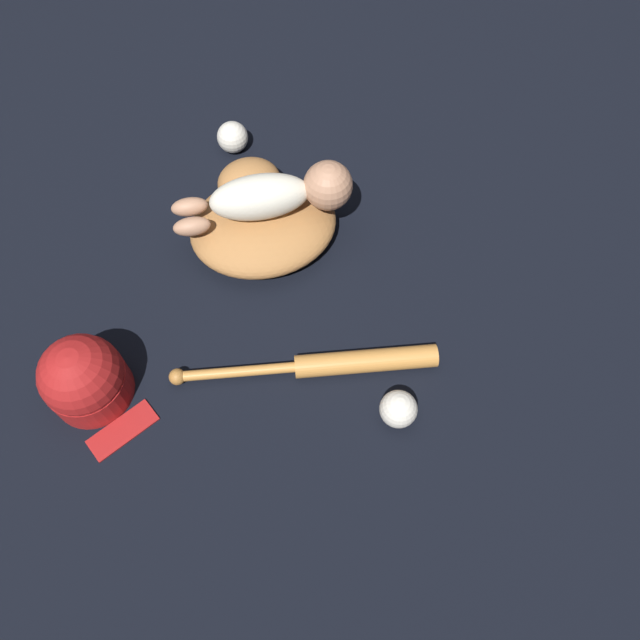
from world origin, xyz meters
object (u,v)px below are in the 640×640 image
object	(u,v)px
baseball_bat	(339,363)
baseball	(398,409)
baby_figure	(279,195)
baseball_spare	(232,137)
baseball_cap	(84,379)
baseball_glove	(261,218)

from	to	relation	value
baseball_bat	baseball	size ratio (longest dim) A/B	7.10
baby_figure	baseball	world-z (taller)	baby_figure
baseball_spare	baseball	bearing A→B (deg)	-83.85
baby_figure	baseball_cap	size ratio (longest dim) A/B	1.71
baseball	baseball_cap	size ratio (longest dim) A/B	0.32
baseball_glove	baseball_spare	size ratio (longest dim) A/B	4.57
baseball_bat	baseball_spare	distance (m)	0.65
baseball_glove	baseball_bat	bearing A→B (deg)	-85.03
baseball_glove	baby_figure	xyz separation A→B (m)	(0.04, -0.03, 0.10)
baseball_cap	baseball_spare	bearing A→B (deg)	48.97
baby_figure	baseball	bearing A→B (deg)	-82.74
baby_figure	baseball_glove	bearing A→B (deg)	141.96
baby_figure	baseball_cap	bearing A→B (deg)	-154.68
baseball	baseball_bat	bearing A→B (deg)	116.13
baby_figure	baseball_bat	xyz separation A→B (m)	(-0.00, -0.36, -0.12)
baseball_bat	baseball	xyz separation A→B (m)	(0.07, -0.14, 0.01)
baseball_cap	baseball_glove	bearing A→B (deg)	30.09
baby_figure	baseball_cap	distance (m)	0.54
baby_figure	baseball_bat	distance (m)	0.38
baseball_spare	baseball_glove	bearing A→B (deg)	-93.18
baseball_glove	baseball_cap	bearing A→B (deg)	-149.91
baby_figure	baseball	distance (m)	0.51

